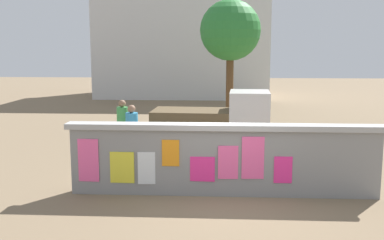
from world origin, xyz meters
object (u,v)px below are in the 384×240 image
object	(u,v)px
bicycle_near	(165,162)
person_walking	(123,121)
auto_rickshaw_truck	(217,121)
motorcycle	(317,152)
tree_roadside	(230,31)
person_bystander	(132,128)

from	to	relation	value
bicycle_near	person_walking	size ratio (longest dim) A/B	1.06
auto_rickshaw_truck	person_walking	world-z (taller)	auto_rickshaw_truck
motorcycle	person_walking	xyz separation A→B (m)	(-5.51, 1.64, 0.52)
auto_rickshaw_truck	tree_roadside	xyz separation A→B (m)	(0.55, 6.98, 2.99)
motorcycle	bicycle_near	bearing A→B (deg)	-167.60
person_walking	person_bystander	bearing A→B (deg)	-66.71
auto_rickshaw_truck	bicycle_near	bearing A→B (deg)	-112.78
person_walking	motorcycle	bearing A→B (deg)	-16.60
bicycle_near	tree_roadside	bearing A→B (deg)	79.65
person_bystander	tree_roadside	bearing A→B (deg)	71.61
auto_rickshaw_truck	tree_roadside	world-z (taller)	tree_roadside
tree_roadside	motorcycle	bearing A→B (deg)	-77.15
bicycle_near	person_bystander	bearing A→B (deg)	128.82
bicycle_near	person_walking	world-z (taller)	person_walking
person_walking	person_bystander	world-z (taller)	same
bicycle_near	auto_rickshaw_truck	bearing A→B (deg)	67.22
person_walking	bicycle_near	bearing A→B (deg)	-57.86
person_walking	person_bystander	xyz separation A→B (m)	(0.51, -1.18, 0.00)
tree_roadside	person_bystander	bearing A→B (deg)	-108.39
person_bystander	bicycle_near	bearing A→B (deg)	-51.18
tree_roadside	auto_rickshaw_truck	bearing A→B (deg)	-94.49
person_walking	tree_roadside	size ratio (longest dim) A/B	0.31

